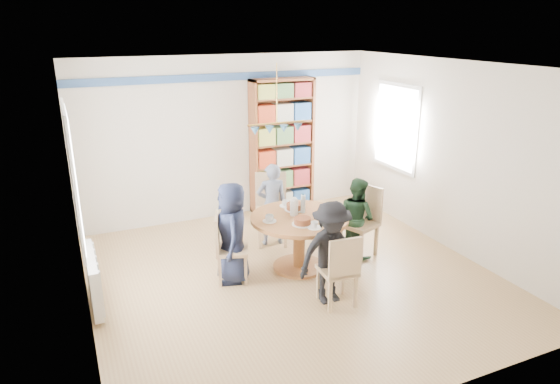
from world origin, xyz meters
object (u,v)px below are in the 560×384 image
radiator (93,279)px  dining_table (299,230)px  chair_far (271,205)px  person_far (272,204)px  person_left (232,233)px  chair_right (363,218)px  bookshelf (282,147)px  chair_near (340,268)px  chair_left (226,245)px  person_near (331,253)px  person_right (357,217)px

radiator → dining_table: 2.61m
chair_far → person_far: size_ratio=0.84×
dining_table → person_far: (-0.02, 0.89, 0.07)m
person_left → person_far: bearing=144.9°
radiator → chair_right: size_ratio=0.99×
chair_far → bookshelf: bearing=59.1°
radiator → person_far: size_ratio=0.80×
radiator → chair_near: 2.87m
chair_left → bookshelf: (1.72, 2.09, 0.64)m
dining_table → chair_right: chair_right is taller
person_far → person_near: (-0.02, -1.80, 0.00)m
person_right → person_far: person_far is taller
person_left → person_right: 1.84m
chair_near → person_far: size_ratio=0.72×
chair_near → person_far: bearing=90.6°
chair_right → chair_near: 1.50m
bookshelf → person_near: bearing=-103.9°
person_left → person_right: (1.84, -0.01, -0.08)m
person_far → person_near: person_near is taller
chair_near → radiator: bearing=155.7°
chair_near → person_right: 1.44m
person_left → person_near: person_left is taller
dining_table → chair_near: chair_near is taller
chair_left → person_near: bearing=-45.4°
chair_left → person_left: person_left is taller
dining_table → chair_right: size_ratio=1.29×
dining_table → chair_right: (1.02, 0.04, -0.00)m
radiator → person_left: bearing=-2.1°
person_far → person_near: 1.80m
bookshelf → person_right: bearing=-84.5°
chair_left → person_right: (1.92, -0.02, 0.08)m
chair_near → person_right: (0.91, 1.11, 0.08)m
radiator → chair_right: (3.62, -0.07, 0.20)m
chair_left → dining_table: bearing=-3.6°
radiator → person_right: person_right is taller
chair_near → chair_right: bearing=47.3°
person_left → bookshelf: bearing=154.1°
chair_right → bookshelf: bookshelf is taller
person_left → dining_table: bearing=98.9°
chair_right → person_left: 1.94m
chair_right → person_left: bearing=179.6°
person_right → chair_right: bearing=-106.4°
chair_far → chair_near: 2.05m
person_left → person_near: bearing=54.4°
person_right → person_far: (-0.93, 0.85, 0.05)m
radiator → bookshelf: bearing=31.6°
dining_table → radiator: bearing=177.6°
bookshelf → dining_table: bearing=-108.4°
person_left → person_far: (0.90, 0.84, -0.03)m
dining_table → bookshelf: 2.34m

